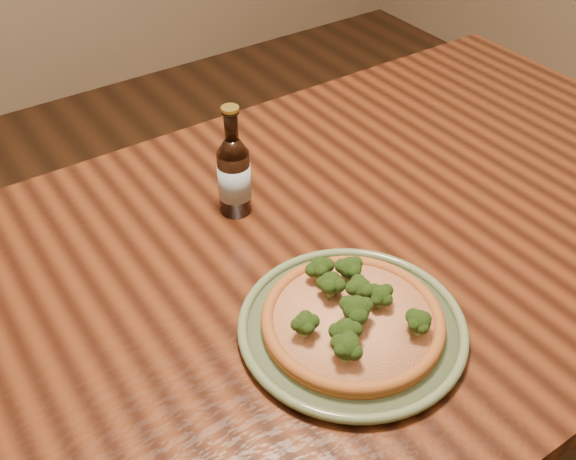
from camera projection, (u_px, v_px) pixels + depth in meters
table at (329, 284)px, 1.15m from camera, size 1.60×0.90×0.75m
plate at (352, 327)px, 0.93m from camera, size 0.32×0.32×0.02m
pizza at (352, 318)px, 0.92m from camera, size 0.25×0.25×0.06m
beer_bottle at (234, 175)px, 1.11m from camera, size 0.05×0.05×0.20m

